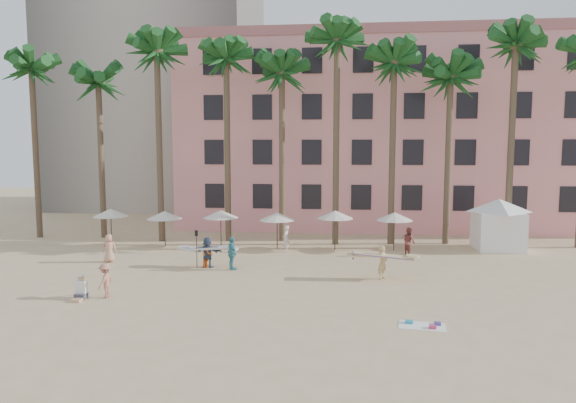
% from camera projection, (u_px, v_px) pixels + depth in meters
% --- Properties ---
extents(ground, '(120.00, 120.00, 0.00)m').
position_uv_depth(ground, '(265.00, 303.00, 23.21)').
color(ground, '#D1B789').
rests_on(ground, ground).
extents(pink_hotel, '(35.00, 14.00, 16.00)m').
position_uv_depth(pink_hotel, '(381.00, 136.00, 47.36)').
color(pink_hotel, pink).
rests_on(pink_hotel, ground).
extents(palm_row, '(44.40, 5.40, 16.30)m').
position_uv_depth(palm_row, '(302.00, 63.00, 36.60)').
color(palm_row, brown).
rests_on(palm_row, ground).
extents(umbrella_row, '(22.50, 2.70, 2.73)m').
position_uv_depth(umbrella_row, '(249.00, 215.00, 35.63)').
color(umbrella_row, '#332B23').
rests_on(umbrella_row, ground).
extents(cabana, '(4.53, 4.53, 3.50)m').
position_uv_depth(cabana, '(498.00, 220.00, 35.13)').
color(cabana, white).
rests_on(cabana, ground).
extents(beach_towel, '(1.92, 1.24, 0.14)m').
position_uv_depth(beach_towel, '(423.00, 325.00, 20.27)').
color(beach_towel, white).
rests_on(beach_towel, ground).
extents(carrier_yellow, '(3.16, 0.84, 1.83)m').
position_uv_depth(carrier_yellow, '(383.00, 260.00, 27.32)').
color(carrier_yellow, tan).
rests_on(carrier_yellow, ground).
extents(carrier_white, '(2.92, 0.83, 1.62)m').
position_uv_depth(carrier_white, '(208.00, 252.00, 30.12)').
color(carrier_white, orange).
rests_on(carrier_white, ground).
extents(beachgoers, '(19.51, 12.14, 1.92)m').
position_uv_depth(beachgoers, '(235.00, 252.00, 30.04)').
color(beachgoers, brown).
rests_on(beachgoers, ground).
extents(paddle, '(0.18, 0.04, 2.23)m').
position_uv_depth(paddle, '(197.00, 244.00, 29.83)').
color(paddle, black).
rests_on(paddle, ground).
extents(seated_man, '(0.49, 0.86, 1.11)m').
position_uv_depth(seated_man, '(81.00, 291.00, 23.80)').
color(seated_man, '#3F3F4C').
rests_on(seated_man, ground).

